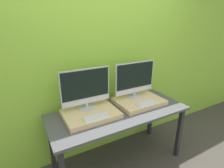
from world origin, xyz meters
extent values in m
cube|color=#8CC638|center=(0.00, 0.76, 1.30)|extent=(8.00, 0.04, 2.60)
cube|color=#47474C|center=(0.00, 0.35, 0.75)|extent=(1.67, 0.69, 0.03)
cube|color=#232328|center=(0.77, 0.06, 0.37)|extent=(0.05, 0.05, 0.73)
cube|color=#232328|center=(-0.77, 0.63, 0.37)|extent=(0.05, 0.05, 0.73)
cube|color=#232328|center=(0.77, 0.63, 0.37)|extent=(0.05, 0.05, 0.73)
cube|color=#D6B77F|center=(-0.34, 0.41, 0.79)|extent=(0.60, 0.45, 0.05)
cylinder|color=#B2B2B7|center=(-0.34, 0.52, 0.82)|extent=(0.20, 0.20, 0.01)
cylinder|color=#B2B2B7|center=(-0.34, 0.52, 0.85)|extent=(0.04, 0.04, 0.05)
cube|color=#B2B2B7|center=(-0.34, 0.52, 1.08)|extent=(0.58, 0.02, 0.41)
cube|color=black|center=(-0.34, 0.51, 1.11)|extent=(0.56, 0.00, 0.33)
cube|color=silver|center=(-0.34, 0.51, 0.91)|extent=(0.57, 0.00, 0.06)
cube|color=silver|center=(-0.34, 0.25, 0.82)|extent=(0.27, 0.12, 0.01)
cube|color=silver|center=(-0.34, 0.25, 0.83)|extent=(0.26, 0.11, 0.00)
cube|color=#D6B77F|center=(0.34, 0.41, 0.79)|extent=(0.60, 0.45, 0.05)
cylinder|color=#B2B2B7|center=(0.34, 0.52, 0.82)|extent=(0.20, 0.20, 0.01)
cylinder|color=#B2B2B7|center=(0.34, 0.52, 0.85)|extent=(0.04, 0.04, 0.05)
cube|color=#B2B2B7|center=(0.34, 0.52, 1.08)|extent=(0.58, 0.02, 0.41)
cube|color=black|center=(0.34, 0.51, 1.11)|extent=(0.56, 0.00, 0.33)
cube|color=silver|center=(0.34, 0.51, 0.91)|extent=(0.57, 0.00, 0.06)
cube|color=silver|center=(0.34, 0.25, 0.82)|extent=(0.27, 0.12, 0.01)
cube|color=silver|center=(0.34, 0.25, 0.83)|extent=(0.26, 0.11, 0.00)
camera|label=1|loc=(-0.97, -1.24, 1.78)|focal=28.00mm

